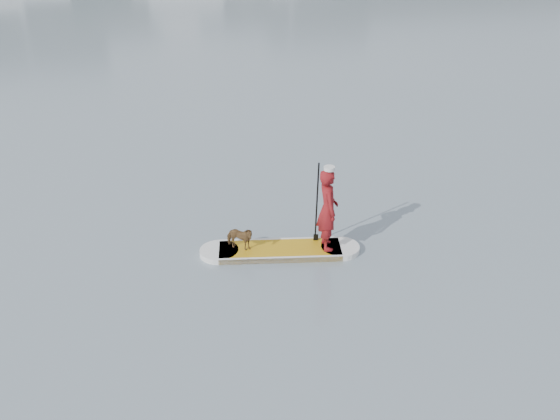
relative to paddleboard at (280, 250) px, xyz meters
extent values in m
plane|color=slate|center=(1.14, -2.73, -0.06)|extent=(140.00, 140.00, 0.00)
cube|color=#C18D12|center=(0.00, 0.00, 0.00)|extent=(2.62, 1.36, 0.12)
cylinder|color=silver|center=(-1.22, 0.29, 0.00)|extent=(0.80, 0.80, 0.12)
cylinder|color=silver|center=(1.22, -0.29, 0.00)|extent=(0.80, 0.80, 0.12)
cube|color=silver|center=(0.09, 0.36, 0.00)|extent=(2.45, 0.64, 0.12)
cube|color=silver|center=(-0.09, -0.36, 0.00)|extent=(2.45, 0.64, 0.12)
imported|color=maroon|center=(0.93, -0.22, 0.92)|extent=(0.49, 0.68, 1.73)
cylinder|color=silver|center=(0.93, -0.22, 1.82)|extent=(0.22, 0.22, 0.07)
imported|color=#512F1B|center=(-0.80, 0.19, 0.32)|extent=(0.66, 0.60, 0.52)
cylinder|color=black|center=(0.81, 0.08, 0.94)|extent=(0.10, 0.30, 1.89)
cube|color=black|center=(0.81, 0.08, 0.04)|extent=(0.10, 0.04, 0.32)
camera|label=1|loc=(-3.12, -10.49, 6.74)|focal=40.00mm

